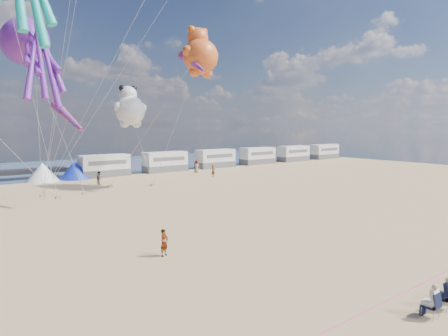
# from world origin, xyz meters

# --- Properties ---
(ground) EXTENTS (120.00, 120.00, 0.00)m
(ground) POSITION_xyz_m (0.00, 0.00, 0.00)
(ground) COLOR tan
(ground) RESTS_ON ground
(water) EXTENTS (120.00, 120.00, 0.00)m
(water) POSITION_xyz_m (0.00, 55.00, 0.02)
(water) COLOR #3E5777
(water) RESTS_ON ground
(motorhome_0) EXTENTS (6.60, 2.50, 3.00)m
(motorhome_0) POSITION_xyz_m (6.00, 40.00, 1.50)
(motorhome_0) COLOR silver
(motorhome_0) RESTS_ON ground
(motorhome_1) EXTENTS (6.60, 2.50, 3.00)m
(motorhome_1) POSITION_xyz_m (15.50, 40.00, 1.50)
(motorhome_1) COLOR silver
(motorhome_1) RESTS_ON ground
(motorhome_2) EXTENTS (6.60, 2.50, 3.00)m
(motorhome_2) POSITION_xyz_m (25.00, 40.00, 1.50)
(motorhome_2) COLOR silver
(motorhome_2) RESTS_ON ground
(motorhome_3) EXTENTS (6.60, 2.50, 3.00)m
(motorhome_3) POSITION_xyz_m (34.50, 40.00, 1.50)
(motorhome_3) COLOR silver
(motorhome_3) RESTS_ON ground
(motorhome_4) EXTENTS (6.60, 2.50, 3.00)m
(motorhome_4) POSITION_xyz_m (44.00, 40.00, 1.50)
(motorhome_4) COLOR silver
(motorhome_4) RESTS_ON ground
(motorhome_5) EXTENTS (6.60, 2.50, 3.00)m
(motorhome_5) POSITION_xyz_m (53.50, 40.00, 1.50)
(motorhome_5) COLOR silver
(motorhome_5) RESTS_ON ground
(tent_white) EXTENTS (4.00, 4.00, 2.40)m
(tent_white) POSITION_xyz_m (-2.00, 40.00, 1.20)
(tent_white) COLOR white
(tent_white) RESTS_ON ground
(tent_blue) EXTENTS (4.00, 4.00, 2.40)m
(tent_blue) POSITION_xyz_m (2.00, 40.00, 1.20)
(tent_blue) COLOR #1933CC
(tent_blue) RESTS_ON ground
(rope_line) EXTENTS (34.00, 0.03, 0.03)m
(rope_line) POSITION_xyz_m (0.00, -5.00, 0.02)
(rope_line) COLOR #F2338C
(rope_line) RESTS_ON ground
(standing_person) EXTENTS (0.64, 0.54, 1.49)m
(standing_person) POSITION_xyz_m (-4.04, 5.48, 0.74)
(standing_person) COLOR tan
(standing_person) RESTS_ON ground
(beachgoer_0) EXTENTS (0.80, 0.78, 1.86)m
(beachgoer_0) POSITION_xyz_m (18.40, 35.80, 0.93)
(beachgoer_0) COLOR #7F6659
(beachgoer_0) RESTS_ON ground
(beachgoer_1) EXTENTS (0.62, 0.85, 1.61)m
(beachgoer_1) POSITION_xyz_m (2.63, 33.04, 0.80)
(beachgoer_1) COLOR #7F6659
(beachgoer_1) RESTS_ON ground
(beachgoer_5) EXTENTS (1.49, 0.68, 1.55)m
(beachgoer_5) POSITION_xyz_m (17.65, 30.59, 0.77)
(beachgoer_5) COLOR #7F6659
(beachgoer_5) RESTS_ON ground
(sandbag_a) EXTENTS (0.50, 0.35, 0.22)m
(sandbag_a) POSITION_xyz_m (-3.82, 26.65, 0.11)
(sandbag_a) COLOR gray
(sandbag_a) RESTS_ON ground
(sandbag_b) EXTENTS (0.50, 0.35, 0.22)m
(sandbag_b) POSITION_xyz_m (-0.94, 27.57, 0.11)
(sandbag_b) COLOR gray
(sandbag_b) RESTS_ON ground
(sandbag_c) EXTENTS (0.50, 0.35, 0.22)m
(sandbag_c) POSITION_xyz_m (7.35, 28.50, 0.11)
(sandbag_c) COLOR gray
(sandbag_c) RESTS_ON ground
(sandbag_d) EXTENTS (0.50, 0.35, 0.22)m
(sandbag_d) POSITION_xyz_m (2.88, 30.25, 0.11)
(sandbag_d) COLOR gray
(sandbag_d) RESTS_ON ground
(sandbag_e) EXTENTS (0.50, 0.35, 0.22)m
(sandbag_e) POSITION_xyz_m (-4.74, 28.61, 0.11)
(sandbag_e) COLOR gray
(sandbag_e) RESTS_ON ground
(kite_octopus_purple) EXTENTS (5.14, 9.50, 10.32)m
(kite_octopus_purple) POSITION_xyz_m (-6.23, 25.77, 14.33)
(kite_octopus_purple) COLOR #69219B
(kite_panda) EXTENTS (5.11, 4.96, 5.81)m
(kite_panda) POSITION_xyz_m (5.47, 30.10, 8.73)
(kite_panda) COLOR silver
(kite_teddy_orange) EXTENTS (5.11, 4.86, 6.66)m
(kite_teddy_orange) POSITION_xyz_m (11.33, 24.26, 14.62)
(kite_teddy_orange) COLOR #DB5B21
(windsock_mid) EXTENTS (1.31, 5.23, 5.18)m
(windsock_mid) POSITION_xyz_m (10.03, 23.97, 13.83)
(windsock_mid) COLOR red
(windsock_right) EXTENTS (1.95, 4.89, 4.81)m
(windsock_right) POSITION_xyz_m (-3.62, 23.09, 7.81)
(windsock_right) COLOR red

